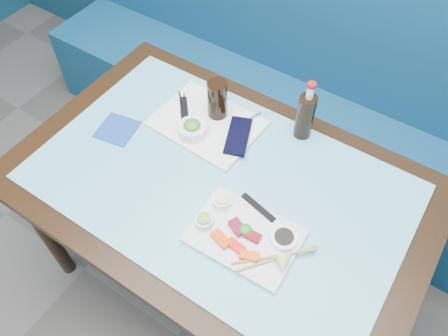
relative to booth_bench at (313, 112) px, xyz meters
The scene contains 34 objects.
booth_bench is the anchor object (origin of this frame).
dining_table 0.89m from the booth_bench, 90.00° to the right, with size 1.40×0.90×0.75m.
glass_top 0.92m from the booth_bench, 90.00° to the right, with size 1.22×0.76×0.01m, color #68BAD0.
sashimi_plate 1.06m from the booth_bench, 79.41° to the right, with size 0.32×0.23×0.02m, color silver.
salmon_left 1.11m from the booth_bench, 82.69° to the right, with size 0.06×0.03×0.02m, color #F33B09.
salmon_mid 1.12m from the booth_bench, 79.91° to the right, with size 0.06×0.03×0.01m, color #FF110A.
salmon_right 1.13m from the booth_bench, 77.28° to the right, with size 0.06×0.03×0.01m, color #FA530A.
tuna_left 1.06m from the booth_bench, 81.08° to the right, with size 0.06×0.03×0.02m, color maroon.
tuna_right 1.07m from the booth_bench, 77.93° to the right, with size 0.05×0.03×0.02m, color maroon.
seaweed_garnish 1.06m from the booth_bench, 79.59° to the right, with size 0.04×0.04×0.02m, color #30881F.
ramekin_wasabi 1.09m from the booth_bench, 86.77° to the right, with size 0.06×0.06×0.02m, color silver.
wasabi_fill 1.10m from the booth_bench, 86.77° to the right, with size 0.04×0.04×0.01m, color #7CAF38.
ramekin_ginger 1.01m from the booth_bench, 86.14° to the right, with size 0.06×0.06×0.02m, color white.
ginger_fill 1.01m from the booth_bench, 86.14° to the right, with size 0.05×0.05×0.01m, color beige.
soy_dish 1.05m from the booth_bench, 72.73° to the right, with size 0.08×0.08×0.02m, color white.
soy_fill 1.05m from the booth_bench, 72.73° to the right, with size 0.06×0.06×0.01m, color black.
lemon_wedge 1.14m from the booth_bench, 71.94° to the right, with size 0.05×0.05×0.04m, color #FFF878.
chopstick_sleeve 0.97m from the booth_bench, 79.11° to the right, with size 0.14×0.02×0.00m, color black.
wooden_chopstick_a 1.11m from the booth_bench, 73.53° to the right, with size 0.01×0.01×0.25m, color #AF8052.
wooden_chopstick_b 1.11m from the booth_bench, 73.00° to the right, with size 0.01×0.01×0.26m, color tan.
serving_tray 0.78m from the booth_bench, 105.42° to the right, with size 0.38×0.28×0.01m, color white.
paper_placemat 0.79m from the booth_bench, 105.42° to the right, with size 0.30×0.21×0.00m, color white.
seaweed_bowl 0.86m from the booth_bench, 104.63° to the right, with size 0.10×0.10×0.04m, color white.
seaweed_salad 0.87m from the booth_bench, 104.63° to the right, with size 0.06×0.06×0.03m, color #388F21.
cola_glass 0.78m from the booth_bench, 105.88° to the right, with size 0.07×0.07×0.15m, color black.
navy_pouch 0.77m from the booth_bench, 93.94° to the right, with size 0.08×0.18×0.01m, color black.
fork 0.68m from the booth_bench, 95.31° to the right, with size 0.01×0.01×0.08m, color silver.
black_chopstick_a 0.82m from the booth_bench, 112.84° to the right, with size 0.01×0.01×0.20m, color black.
black_chopstick_b 0.82m from the booth_bench, 112.25° to the right, with size 0.01×0.01×0.24m, color black.
tray_sleeve 0.82m from the booth_bench, 112.54° to the right, with size 0.03×0.17×0.00m, color black.
cola_bottle_body 0.70m from the booth_bench, 75.20° to the right, with size 0.06×0.06×0.18m, color black.
cola_bottle_neck 0.78m from the booth_bench, 75.20° to the right, with size 0.03×0.03×0.05m, color white.
cola_bottle_cap 0.81m from the booth_bench, 75.20° to the right, with size 0.03×0.03×0.01m, color #BB0B11.
blue_napkin 1.04m from the booth_bench, 117.19° to the right, with size 0.13×0.13×0.01m, color navy.
Camera 1 is at (0.48, 0.75, 1.94)m, focal length 35.00 mm.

